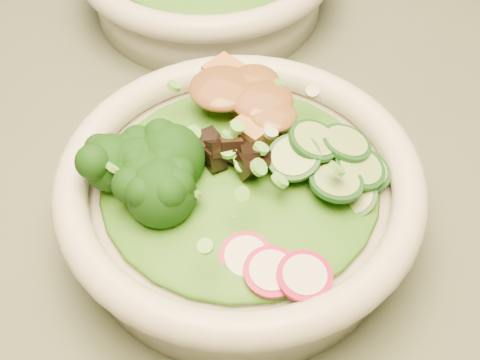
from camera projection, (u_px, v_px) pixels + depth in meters
The scene contains 10 objects.
dining_table at pixel (407, 324), 0.56m from camera, with size 1.20×0.80×0.75m.
salad_bowl at pixel (240, 198), 0.45m from camera, with size 0.24×0.24×0.07m.
lettuce_bed at pixel (240, 179), 0.44m from camera, with size 0.18×0.18×0.02m, color #1E5712.
broccoli_florets at pixel (151, 171), 0.42m from camera, with size 0.07×0.06×0.04m, color black, non-canonical shape.
radish_slices at pixel (250, 252), 0.39m from camera, with size 0.10×0.04×0.02m, color #A20C3C, non-canonical shape.
cucumber_slices at pixel (331, 166), 0.43m from camera, with size 0.06×0.06×0.03m, color #A3CA70, non-canonical shape.
mushroom_heap at pixel (239, 154), 0.43m from camera, with size 0.06×0.06×0.04m, color black, non-canonical shape.
tofu_cubes at pixel (238, 108), 0.46m from camera, with size 0.08×0.05×0.03m, color #A97438, non-canonical shape.
peanut_sauce at pixel (238, 95), 0.46m from camera, with size 0.06×0.05×0.01m, color brown.
scallion_garnish at pixel (240, 157), 0.42m from camera, with size 0.17×0.17×0.02m, color #64BD42, non-canonical shape.
Camera 1 is at (0.03, -0.30, 1.13)m, focal length 50.00 mm.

